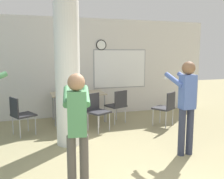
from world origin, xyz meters
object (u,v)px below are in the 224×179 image
chair_table_front (97,109)px  chair_table_left (69,108)px  folding_table (78,95)px  chair_mid_room (166,106)px  person_playing_front (77,125)px  chair_near_pillar (20,113)px  bottle_on_table (71,88)px  chair_table_right (117,104)px  person_playing_side (186,101)px

chair_table_front → chair_table_left: (-0.62, 0.27, 0.00)m
folding_table → chair_table_left: chair_table_left is taller
chair_mid_room → person_playing_front: 3.54m
chair_near_pillar → chair_table_front: bearing=-4.6°
bottle_on_table → chair_mid_room: bottle_on_table is taller
chair_near_pillar → chair_table_left: (1.09, 0.13, 0.00)m
folding_table → chair_mid_room: chair_mid_room is taller
chair_table_right → chair_mid_room: size_ratio=1.00×
chair_near_pillar → person_playing_side: bearing=-35.1°
chair_near_pillar → chair_mid_room: size_ratio=1.00×
chair_mid_room → bottle_on_table: bearing=149.0°
chair_table_front → chair_near_pillar: bearing=175.4°
chair_table_left → person_playing_front: size_ratio=0.55×
chair_table_front → chair_mid_room: bearing=-7.3°
chair_near_pillar → chair_table_front: (1.70, -0.14, 0.00)m
chair_mid_room → person_playing_front: (-2.62, -2.34, 0.42)m
chair_table_front → chair_mid_room: (1.72, -0.22, 0.00)m
folding_table → person_playing_side: size_ratio=0.83×
chair_table_left → person_playing_front: 2.88m
chair_table_left → person_playing_side: size_ratio=0.52×
chair_table_right → chair_table_left: 1.28m
chair_table_right → chair_table_front: (-0.66, -0.40, 0.00)m
chair_mid_room → person_playing_side: (-0.56, -1.65, 0.48)m
folding_table → person_playing_side: bearing=-63.1°
folding_table → chair_table_left: (-0.34, -0.68, -0.20)m
chair_table_left → chair_table_front: bearing=-23.3°
chair_table_front → person_playing_front: (-0.90, -2.56, 0.42)m
person_playing_front → bottle_on_table: bearing=82.5°
chair_mid_room → person_playing_side: person_playing_side is taller
chair_table_front → person_playing_front: person_playing_front is taller
folding_table → chair_table_front: chair_table_front is taller
folding_table → bottle_on_table: (-0.16, 0.13, 0.17)m
folding_table → chair_table_front: bearing=-74.0°
chair_table_right → person_playing_side: size_ratio=0.52×
folding_table → chair_near_pillar: 1.65m
folding_table → person_playing_side: person_playing_side is taller
chair_table_right → chair_table_front: bearing=-148.7°
bottle_on_table → chair_near_pillar: size_ratio=0.34×
chair_table_front → chair_mid_room: 1.73m
chair_table_front → chair_table_right: bearing=31.3°
chair_near_pillar → chair_mid_room: 3.44m
chair_table_left → person_playing_side: person_playing_side is taller
chair_table_left → chair_near_pillar: bearing=-173.2°
chair_near_pillar → chair_table_front: 1.71m
person_playing_side → person_playing_front: size_ratio=1.06×
chair_near_pillar → chair_table_left: 1.09m
chair_near_pillar → chair_table_right: size_ratio=1.00×
person_playing_front → folding_table: bearing=79.8°
chair_mid_room → chair_table_left: bearing=168.3°
chair_table_right → person_playing_side: (0.50, -2.28, 0.48)m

